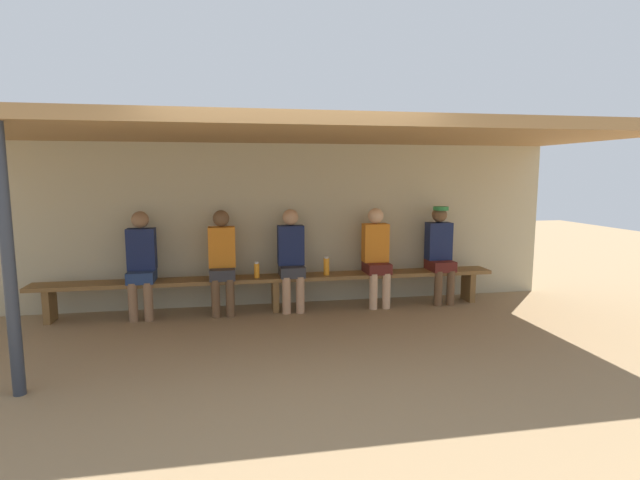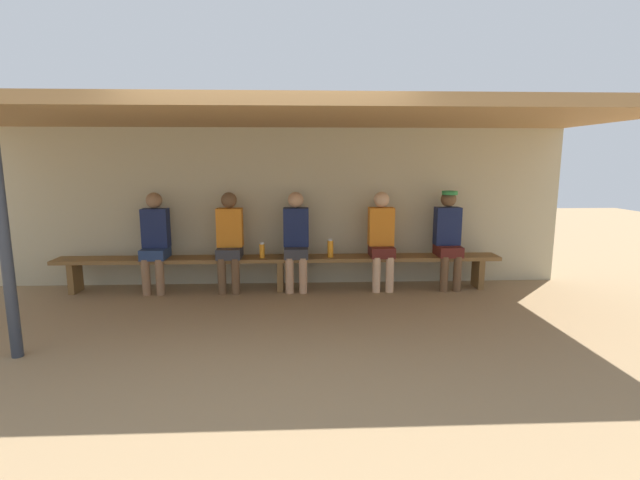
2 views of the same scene
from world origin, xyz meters
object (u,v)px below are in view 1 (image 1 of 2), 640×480
Objects in this scene: bench at (275,282)px; player_in_red at (141,260)px; player_rightmost at (376,253)px; player_near_post at (440,250)px; support_post at (8,263)px; player_leftmost at (291,255)px; water_bottle_blue at (257,270)px; water_bottle_orange at (326,266)px; player_in_white at (222,258)px.

player_in_red is (-1.66, 0.00, 0.34)m from bench.
player_near_post is at bearing 0.03° from player_rightmost.
support_post is at bearing -150.28° from player_rightmost.
player_in_red and player_leftmost have the same top height.
water_bottle_blue is at bearing -178.83° from player_near_post.
player_in_red is 2.35m from water_bottle_orange.
support_post reaches higher than player_leftmost.
support_post is 4.26m from player_rightmost.
water_bottle_blue is (1.42, -0.05, -0.17)m from player_in_red.
player_in_white reaches higher than water_bottle_orange.
player_in_red is at bearing 180.00° from player_in_white.
water_bottle_orange is at bearing -1.02° from player_in_red.
bench is at bearing 176.75° from water_bottle_orange.
water_bottle_orange is at bearing -3.25° from bench.
support_post is 1.64× the size of player_near_post.
support_post is at bearing -106.86° from player_in_red.
player_near_post is 1.01× the size of player_leftmost.
player_near_post reaches higher than bench.
bench is 28.64× the size of water_bottle_blue.
player_in_red is 3.97m from player_near_post.
water_bottle_blue is 0.92m from water_bottle_orange.
player_rightmost is (3.68, 2.10, -0.37)m from support_post.
player_rightmost is at bearing 0.13° from bench.
bench is 1.43m from player_rightmost.
player_in_white is (0.99, 0.00, 0.00)m from player_in_red.
player_leftmost is 1.00× the size of player_rightmost.
player_near_post is 0.92m from player_rightmost.
player_near_post reaches higher than water_bottle_blue.
water_bottle_blue is (-1.62, -0.05, -0.17)m from player_rightmost.
player_near_post is at bearing 0.01° from player_in_red.
player_near_post reaches higher than player_rightmost.
water_bottle_blue is (-0.24, -0.05, 0.17)m from bench.
player_in_white is 0.47m from water_bottle_blue.
player_rightmost is (3.05, 0.00, 0.00)m from player_in_red.
player_in_red is (0.64, 2.10, -0.37)m from support_post.
player_leftmost is (-2.09, -0.00, -0.02)m from player_near_post.
bench is 0.76m from player_in_white.
player_rightmost is at bearing 1.81° from water_bottle_blue.
player_leftmost is (0.22, 0.00, 0.34)m from bench.
player_leftmost is at bearing 0.00° from player_in_white.
player_rightmost is 2.06m from player_in_white.
water_bottle_orange is (2.98, 2.06, -0.52)m from support_post.
bench is at bearing -179.20° from player_leftmost.
player_rightmost is (1.16, 0.00, 0.00)m from player_leftmost.
player_in_red reaches higher than bench.
player_in_red is 1.43m from water_bottle_blue.
support_post is 2.96m from water_bottle_blue.
player_leftmost reaches higher than water_bottle_orange.
support_post reaches higher than bench.
water_bottle_orange is at bearing 0.59° from water_bottle_blue.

